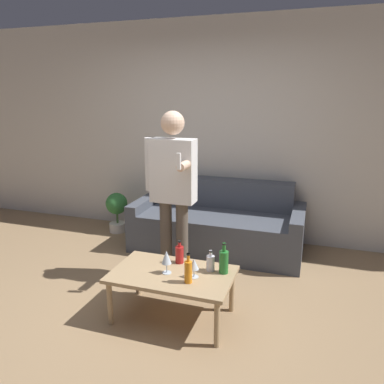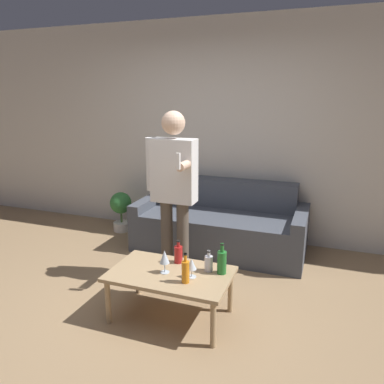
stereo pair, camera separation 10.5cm
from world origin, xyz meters
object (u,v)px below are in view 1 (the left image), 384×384
couch (218,225)px  bottle_orange (188,271)px  person_standing_front (173,184)px  coffee_table (172,278)px

couch → bottle_orange: bearing=-83.4°
bottle_orange → person_standing_front: (-0.42, 0.77, 0.48)m
person_standing_front → coffee_table: bearing=-69.6°
bottle_orange → person_standing_front: bearing=118.6°
coffee_table → bottle_orange: bearing=-32.4°
couch → coffee_table: bearing=-89.4°
person_standing_front → couch: bearing=75.5°
coffee_table → person_standing_front: person_standing_front is taller
couch → coffee_table: couch is taller
bottle_orange → person_standing_front: size_ratio=0.14×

